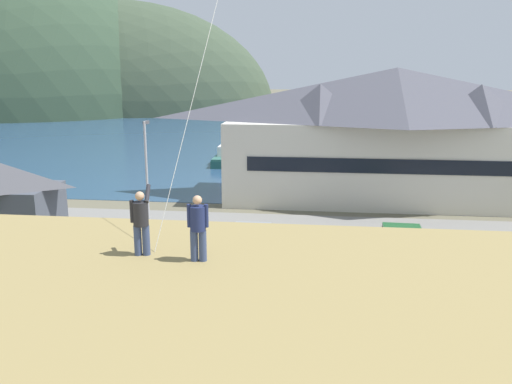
{
  "coord_description": "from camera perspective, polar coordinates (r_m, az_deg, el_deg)",
  "views": [
    {
      "loc": [
        5.53,
        -22.8,
        10.52
      ],
      "look_at": [
        1.73,
        9.0,
        3.15
      ],
      "focal_mm": 36.83,
      "sensor_mm": 36.0,
      "label": 1
    }
  ],
  "objects": [
    {
      "name": "far_hill_east_peak",
      "position": [
        157.85,
        -24.5,
        7.98
      ],
      "size": [
        85.38,
        71.24,
        79.19
      ],
      "primitive_type": "ellipsoid",
      "color": "#334733",
      "rests_on": "ground"
    },
    {
      "name": "parked_car_back_row_left",
      "position": [
        29.59,
        -25.88,
        -7.03
      ],
      "size": [
        4.25,
        2.16,
        1.82
      ],
      "color": "#236633",
      "rests_on": "parking_lot_pad"
    },
    {
      "name": "far_hill_center_saddle",
      "position": [
        152.77,
        -14.87,
        8.58
      ],
      "size": [
        87.57,
        51.83,
        58.48
      ],
      "primitive_type": "ellipsoid",
      "color": "#3D4C38",
      "rests_on": "ground"
    },
    {
      "name": "harbor_lodge",
      "position": [
        44.64,
        14.78,
        6.39
      ],
      "size": [
        28.76,
        10.44,
        10.84
      ],
      "color": "beige",
      "rests_on": "ground"
    },
    {
      "name": "ground_plane",
      "position": [
        25.71,
        -6.35,
        -11.28
      ],
      "size": [
        600.0,
        600.0,
        0.0
      ],
      "primitive_type": "plane",
      "color": "#66604C"
    },
    {
      "name": "parking_lot_pad",
      "position": [
        30.22,
        -4.2,
        -7.35
      ],
      "size": [
        40.0,
        20.0,
        0.1
      ],
      "primitive_type": "cube",
      "color": "gray",
      "rests_on": "ground"
    },
    {
      "name": "parking_light_pole",
      "position": [
        35.78,
        -11.79,
        2.61
      ],
      "size": [
        0.24,
        0.78,
        7.24
      ],
      "color": "#ADADB2",
      "rests_on": "parking_lot_pad"
    },
    {
      "name": "parked_car_corner_spot",
      "position": [
        30.35,
        -0.61,
        -5.19
      ],
      "size": [
        4.22,
        2.1,
        1.82
      ],
      "color": "#9EA3A8",
      "rests_on": "parking_lot_pad"
    },
    {
      "name": "far_hill_west_ridge",
      "position": [
        165.1,
        -25.29,
        8.08
      ],
      "size": [
        130.15,
        53.2,
        67.49
      ],
      "primitive_type": "ellipsoid",
      "color": "#42513D",
      "rests_on": "ground"
    },
    {
      "name": "person_kite_flyer",
      "position": [
        14.19,
        -12.39,
        -3.05
      ],
      "size": [
        0.52,
        0.69,
        1.86
      ],
      "color": "#384770",
      "rests_on": "grassy_hill_foreground"
    },
    {
      "name": "bay_water",
      "position": [
        83.65,
        2.98,
        5.72
      ],
      "size": [
        360.0,
        84.0,
        0.03
      ],
      "primitive_type": "cube",
      "color": "navy",
      "rests_on": "ground"
    },
    {
      "name": "storage_shed_near_lot",
      "position": [
        35.72,
        -25.71,
        -1.05
      ],
      "size": [
        6.81,
        4.83,
        5.15
      ],
      "color": "#474C56",
      "rests_on": "ground"
    },
    {
      "name": "parked_car_mid_row_center",
      "position": [
        31.2,
        15.33,
        -5.16
      ],
      "size": [
        4.27,
        2.2,
        1.82
      ],
      "color": "#236633",
      "rests_on": "parking_lot_pad"
    },
    {
      "name": "parked_car_front_row_end",
      "position": [
        24.74,
        12.37,
        -9.83
      ],
      "size": [
        4.26,
        2.17,
        1.82
      ],
      "color": "#9EA3A8",
      "rests_on": "parking_lot_pad"
    },
    {
      "name": "moored_boat_wharfside",
      "position": [
        61.54,
        -3.13,
        3.77
      ],
      "size": [
        2.64,
        8.0,
        2.16
      ],
      "color": "#23564C",
      "rests_on": "ground"
    },
    {
      "name": "wharf_dock",
      "position": [
        58.59,
        -0.04,
        2.96
      ],
      "size": [
        3.2,
        15.11,
        0.7
      ],
      "color": "#70604C",
      "rests_on": "ground"
    },
    {
      "name": "parked_car_front_row_silver",
      "position": [
        25.59,
        0.63,
        -8.72
      ],
      "size": [
        4.25,
        2.15,
        1.82
      ],
      "color": "silver",
      "rests_on": "parking_lot_pad"
    },
    {
      "name": "person_companion",
      "position": [
        13.51,
        -6.32,
        -3.7
      ],
      "size": [
        0.55,
        0.4,
        1.74
      ],
      "color": "#384770",
      "rests_on": "grassy_hill_foreground"
    }
  ]
}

